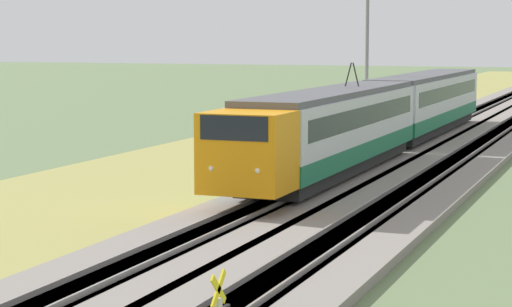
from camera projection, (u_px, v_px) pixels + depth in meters
ballast_main at (427, 135)px, 61.99m from camera, size 240.00×4.40×0.30m
ballast_adjacent at (493, 137)px, 60.56m from camera, size 240.00×4.40×0.30m
track_main at (427, 135)px, 61.99m from camera, size 240.00×1.57×0.45m
track_adjacent at (493, 137)px, 60.55m from camera, size 240.00×1.57×0.45m
grass_verge at (329, 133)px, 64.29m from camera, size 240.00×13.38×0.12m
passenger_train at (387, 111)px, 51.87m from camera, size 41.49×2.99×5.05m
catenary_mast_mid at (368, 57)px, 58.19m from camera, size 0.22×2.56×9.77m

